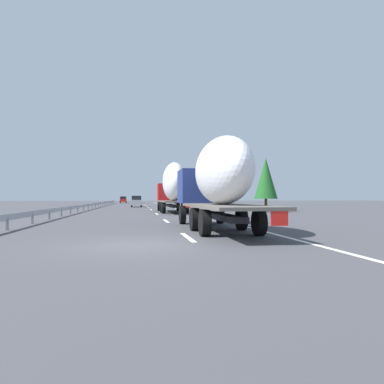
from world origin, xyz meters
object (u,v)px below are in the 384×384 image
(road_sign, at_px, (178,193))
(car_blue_sedan, at_px, (137,200))
(truck_trailing, at_px, (217,179))
(car_red_compact, at_px, (123,200))
(truck_lead, at_px, (173,186))
(car_silver_hatch, at_px, (136,201))

(road_sign, bearing_deg, car_blue_sedan, 9.79)
(truck_trailing, distance_m, car_red_compact, 89.21)
(truck_lead, bearing_deg, car_silver_hatch, 8.95)
(truck_trailing, height_order, car_silver_hatch, truck_trailing)
(car_blue_sedan, bearing_deg, car_red_compact, 20.53)
(truck_trailing, relative_size, car_red_compact, 2.82)
(car_silver_hatch, bearing_deg, car_blue_sedan, -0.31)
(truck_lead, height_order, car_blue_sedan, truck_lead)
(car_silver_hatch, bearing_deg, car_red_compact, 4.49)
(car_blue_sedan, height_order, road_sign, road_sign)
(car_blue_sedan, relative_size, road_sign, 1.27)
(truck_lead, bearing_deg, car_red_compact, 5.97)
(truck_lead, height_order, car_silver_hatch, truck_lead)
(truck_trailing, height_order, car_red_compact, truck_trailing)
(car_red_compact, xyz_separation_m, road_sign, (-47.85, -10.32, 1.36))
(car_red_compact, distance_m, car_blue_sedan, 10.92)
(truck_lead, distance_m, car_silver_hatch, 23.12)
(car_silver_hatch, relative_size, road_sign, 1.29)
(car_silver_hatch, xyz_separation_m, car_blue_sedan, (36.09, -0.20, -0.02))
(car_red_compact, relative_size, car_silver_hatch, 0.98)
(truck_lead, relative_size, car_blue_sedan, 2.92)
(truck_lead, xyz_separation_m, road_sign, (21.24, -3.10, -0.42))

